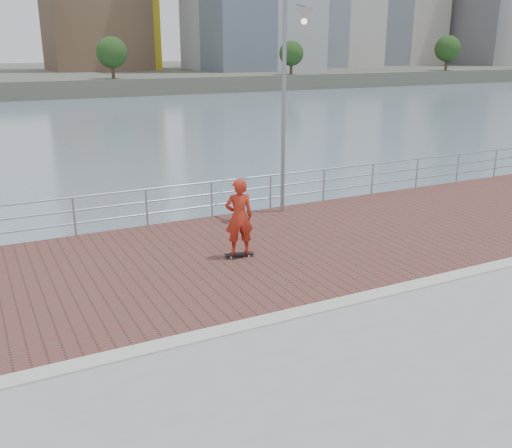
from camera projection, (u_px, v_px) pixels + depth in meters
name	position (u px, v px, depth m)	size (l,w,h in m)	color
water	(300.00, 401.00, 11.85)	(400.00, 400.00, 0.00)	slate
brick_lane	(227.00, 256.00, 14.31)	(40.00, 6.80, 0.02)	brown
curb	(302.00, 312.00, 11.25)	(40.00, 0.40, 0.06)	#B7B5AD
guardrail	(180.00, 199.00, 17.00)	(39.06, 0.06, 1.13)	#8C9EA8
street_lamp	(292.00, 65.00, 16.44)	(0.46, 1.35, 6.37)	gray
skateboard	(239.00, 254.00, 14.22)	(0.74, 0.33, 0.08)	black
skateboarder	(239.00, 217.00, 13.93)	(0.70, 0.46, 1.91)	#AD2717
shoreline_trees	(139.00, 52.00, 83.69)	(169.08, 4.93, 6.58)	#473323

